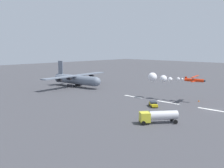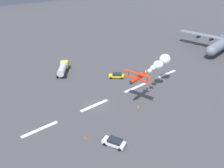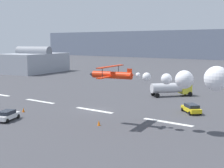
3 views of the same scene
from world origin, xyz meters
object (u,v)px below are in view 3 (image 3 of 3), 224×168
at_px(fuel_tanker_truck, 172,88).
at_px(followme_car_yellow, 7,115).
at_px(stunt_biplane_red, 187,78).
at_px(traffic_cone_near, 23,110).
at_px(traffic_cone_far, 99,123).
at_px(airport_staff_sedan, 191,108).

bearing_deg(fuel_tanker_truck, followme_car_yellow, -104.14).
distance_m(stunt_biplane_red, traffic_cone_near, 28.29).
height_order(followme_car_yellow, traffic_cone_far, followme_car_yellow).
relative_size(stunt_biplane_red, airport_staff_sedan, 4.14).
bearing_deg(followme_car_yellow, fuel_tanker_truck, 75.86).
height_order(stunt_biplane_red, traffic_cone_far, stunt_biplane_red).
bearing_deg(followme_car_yellow, traffic_cone_far, 25.35).
distance_m(stunt_biplane_red, followme_car_yellow, 26.81).
bearing_deg(stunt_biplane_red, followme_car_yellow, -157.50).
bearing_deg(fuel_tanker_truck, traffic_cone_near, -111.61).
xyz_separation_m(fuel_tanker_truck, airport_staff_sedan, (10.68, -13.45, -0.93)).
distance_m(fuel_tanker_truck, traffic_cone_far, 29.42).
bearing_deg(stunt_biplane_red, fuel_tanker_truck, 121.09).
bearing_deg(traffic_cone_far, followme_car_yellow, -154.65).
xyz_separation_m(stunt_biplane_red, followme_car_yellow, (-24.07, -9.97, -6.30)).
relative_size(airport_staff_sedan, traffic_cone_near, 6.12).
relative_size(followme_car_yellow, airport_staff_sedan, 1.05).
distance_m(followme_car_yellow, airport_staff_sedan, 29.23).
xyz_separation_m(stunt_biplane_red, fuel_tanker_truck, (-15.20, 25.21, -5.37)).
relative_size(traffic_cone_near, traffic_cone_far, 1.00).
height_order(stunt_biplane_red, fuel_tanker_truck, stunt_biplane_red).
bearing_deg(traffic_cone_near, stunt_biplane_red, 9.91).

